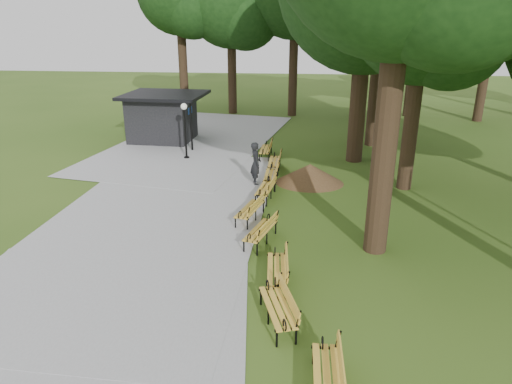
# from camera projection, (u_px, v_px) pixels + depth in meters

# --- Properties ---
(ground) EXTENTS (100.00, 100.00, 0.00)m
(ground) POSITION_uv_depth(u_px,v_px,m) (253.00, 262.00, 13.70)
(ground) COLOR #325016
(ground) RESTS_ON ground
(path) EXTENTS (12.00, 38.00, 0.06)m
(path) POSITION_uv_depth(u_px,v_px,m) (153.00, 216.00, 16.85)
(path) COLOR #979799
(path) RESTS_ON ground
(person) EXTENTS (0.62, 0.78, 1.88)m
(person) POSITION_uv_depth(u_px,v_px,m) (256.00, 164.00, 19.82)
(person) COLOR black
(person) RESTS_ON ground
(kiosk) EXTENTS (4.67, 4.12, 2.79)m
(kiosk) POSITION_uv_depth(u_px,v_px,m) (162.00, 117.00, 26.86)
(kiosk) COLOR black
(kiosk) RESTS_ON ground
(lamp_post) EXTENTS (0.32, 0.32, 2.85)m
(lamp_post) POSITION_uv_depth(u_px,v_px,m) (185.00, 119.00, 23.08)
(lamp_post) COLOR black
(lamp_post) RESTS_ON ground
(dirt_mound) EXTENTS (2.50, 2.50, 0.86)m
(dirt_mound) POSITION_uv_depth(u_px,v_px,m) (310.00, 174.00, 20.16)
(dirt_mound) COLOR #47301C
(dirt_mound) RESTS_ON ground
(bench_0) EXTENTS (0.66, 1.91, 0.88)m
(bench_0) POSITION_uv_depth(u_px,v_px,m) (327.00, 376.00, 8.74)
(bench_0) COLOR gold
(bench_0) RESTS_ON ground
(bench_1) EXTENTS (1.18, 2.00, 0.88)m
(bench_1) POSITION_uv_depth(u_px,v_px,m) (278.00, 307.00, 10.82)
(bench_1) COLOR gold
(bench_1) RESTS_ON ground
(bench_2) EXTENTS (0.76, 1.94, 0.88)m
(bench_2) POSITION_uv_depth(u_px,v_px,m) (277.00, 270.00, 12.45)
(bench_2) COLOR gold
(bench_2) RESTS_ON ground
(bench_3) EXTENTS (1.16, 2.00, 0.88)m
(bench_3) POSITION_uv_depth(u_px,v_px,m) (260.00, 231.00, 14.73)
(bench_3) COLOR gold
(bench_3) RESTS_ON ground
(bench_4) EXTENTS (1.10, 2.00, 0.88)m
(bench_4) POSITION_uv_depth(u_px,v_px,m) (250.00, 209.00, 16.38)
(bench_4) COLOR gold
(bench_4) RESTS_ON ground
(bench_5) EXTENTS (0.90, 1.97, 0.88)m
(bench_5) POSITION_uv_depth(u_px,v_px,m) (266.00, 188.00, 18.40)
(bench_5) COLOR gold
(bench_5) RESTS_ON ground
(bench_6) EXTENTS (0.66, 1.91, 0.88)m
(bench_6) POSITION_uv_depth(u_px,v_px,m) (271.00, 175.00, 19.93)
(bench_6) COLOR gold
(bench_6) RESTS_ON ground
(bench_7) EXTENTS (0.66, 1.91, 0.88)m
(bench_7) POSITION_uv_depth(u_px,v_px,m) (274.00, 162.00, 21.80)
(bench_7) COLOR gold
(bench_7) RESTS_ON ground
(bench_8) EXTENTS (0.69, 1.91, 0.88)m
(bench_8) POSITION_uv_depth(u_px,v_px,m) (266.00, 149.00, 23.87)
(bench_8) COLOR gold
(bench_8) RESTS_ON ground
(lawn_tree_1) EXTENTS (5.57, 5.57, 9.88)m
(lawn_tree_1) POSITION_uv_depth(u_px,v_px,m) (425.00, 11.00, 17.22)
(lawn_tree_1) COLOR black
(lawn_tree_1) RESTS_ON ground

